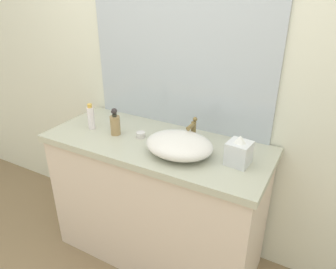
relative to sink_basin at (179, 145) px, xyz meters
The scene contains 9 objects.
bathroom_wall_rear 0.55m from the sink_basin, 111.76° to the left, with size 6.00×0.06×2.60m, color silver.
vanity_counter 0.56m from the sink_basin, 160.98° to the left, with size 1.43×0.59×0.91m.
wall_mirror_panel 0.69m from the sink_basin, 118.55° to the left, with size 1.26×0.01×1.22m, color #B2BCC6.
sink_basin is the anchor object (origin of this frame).
faucet 0.18m from the sink_basin, 90.00° to the left, with size 0.03×0.11×0.15m.
soap_dispenser 0.48m from the sink_basin, behind, with size 0.06×0.06×0.18m.
lotion_bottle 0.68m from the sink_basin, behind, with size 0.05×0.05×0.17m.
tissue_box 0.34m from the sink_basin, ahead, with size 0.13×0.13×0.17m.
candle_jar 0.32m from the sink_basin, 166.68° to the left, with size 0.06×0.06×0.04m, color silver.
Camera 1 is at (0.88, -1.10, 1.81)m, focal length 33.86 mm.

